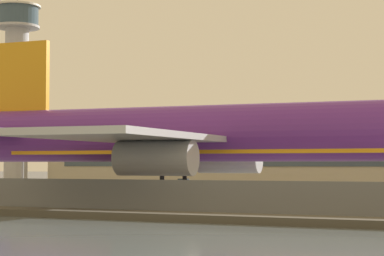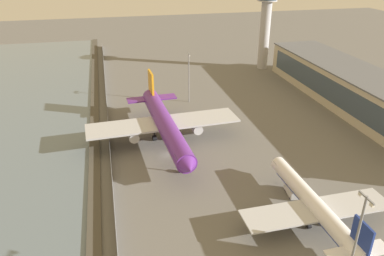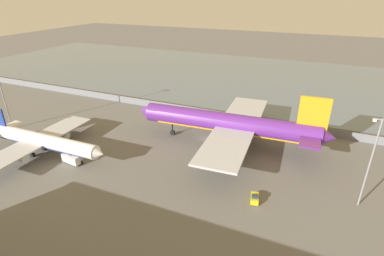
# 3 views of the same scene
# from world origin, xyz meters

# --- Properties ---
(ground_plane) EXTENTS (500.00, 500.00, 0.00)m
(ground_plane) POSITION_xyz_m (0.00, 0.00, 0.00)
(ground_plane) COLOR #66635E
(shoreline_seawall) EXTENTS (320.00, 3.00, 0.50)m
(shoreline_seawall) POSITION_xyz_m (0.00, -20.50, 0.25)
(shoreline_seawall) COLOR #474238
(shoreline_seawall) RESTS_ON ground
(perimeter_fence) EXTENTS (280.00, 0.10, 2.53)m
(perimeter_fence) POSITION_xyz_m (0.00, -16.00, 1.26)
(perimeter_fence) COLOR slate
(perimeter_fence) RESTS_ON ground
(cargo_jet_purple) EXTENTS (54.74, 46.70, 16.65)m
(cargo_jet_purple) POSITION_xyz_m (-7.72, 0.69, 6.36)
(cargo_jet_purple) COLOR #602889
(cargo_jet_purple) RESTS_ON ground
(passenger_jet_white) EXTENTS (38.62, 33.01, 11.16)m
(passenger_jet_white) POSITION_xyz_m (35.83, 25.89, 4.26)
(passenger_jet_white) COLOR white
(passenger_jet_white) RESTS_ON ground
(baggage_tug) EXTENTS (2.20, 3.45, 1.80)m
(baggage_tug) POSITION_xyz_m (-19.79, 22.70, 0.81)
(baggage_tug) COLOR yellow
(baggage_tug) RESTS_ON ground
(ops_van) EXTENTS (5.42, 2.72, 2.48)m
(ops_van) POSITION_xyz_m (25.68, 26.02, 1.28)
(ops_van) COLOR white
(ops_van) RESTS_ON ground
(control_tower) EXTENTS (9.64, 9.64, 39.12)m
(control_tower) POSITION_xyz_m (-75.87, 60.90, 22.11)
(control_tower) COLOR #ADADB2
(control_tower) RESTS_ON ground
(terminal_building) EXTENTS (105.30, 21.41, 13.65)m
(terminal_building) POSITION_xyz_m (-17.68, 74.30, 6.84)
(terminal_building) COLOR #BCB299
(terminal_building) RESTS_ON ground
(apron_light_mast_apron_west) EXTENTS (3.20, 0.40, 23.74)m
(apron_light_mast_apron_west) POSITION_xyz_m (58.26, 17.84, 13.17)
(apron_light_mast_apron_west) COLOR gray
(apron_light_mast_apron_west) RESTS_ON ground
(apron_light_mast_apron_east) EXTENTS (3.20, 0.40, 19.13)m
(apron_light_mast_apron_east) POSITION_xyz_m (-39.42, 15.26, 10.83)
(apron_light_mast_apron_east) COLOR gray
(apron_light_mast_apron_east) RESTS_ON ground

